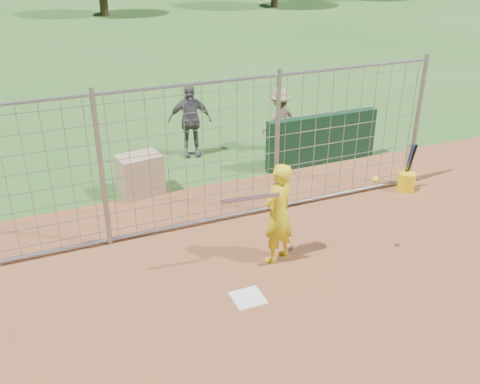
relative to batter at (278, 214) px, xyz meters
name	(u,v)px	position (x,y,z in m)	size (l,w,h in m)	color
ground	(242,291)	(-0.81, -0.55, -0.81)	(100.00, 100.00, 0.00)	#2D591E
home_plate	(248,298)	(-0.81, -0.75, -0.80)	(0.43, 0.43, 0.02)	silver
dugout_wall	(322,140)	(2.59, 3.05, -0.26)	(2.60, 0.20, 1.10)	#11381E
batter	(278,214)	(0.00, 0.00, 0.00)	(0.59, 0.39, 1.61)	yellow
bystander_b	(190,121)	(0.10, 4.59, 0.02)	(0.96, 0.40, 1.65)	#4F4E53
bystander_c	(279,120)	(2.10, 4.15, -0.09)	(0.93, 0.53, 1.43)	#8A6B4B
equipment_bin	(140,175)	(-1.40, 3.09, -0.41)	(0.80, 0.55, 0.80)	tan
equipment_in_play	(282,194)	(-0.09, -0.27, 0.47)	(2.34, 0.45, 0.18)	silver
bucket_with_bats	(406,179)	(3.42, 1.21, -0.56)	(0.34, 0.34, 0.97)	yellow
backstop_fence	(195,159)	(-0.81, 1.45, 0.45)	(9.08, 0.08, 2.60)	gray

